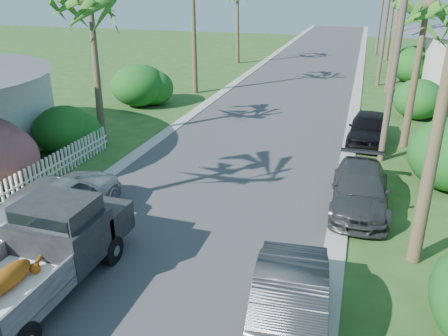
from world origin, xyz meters
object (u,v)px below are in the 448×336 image
(parked_car_rf, at_px, (368,128))
(parked_car_rn, at_px, (288,315))
(palm_r_b, at_px, (427,5))
(utility_pole_c, at_px, (386,18))
(utility_pole_b, at_px, (398,46))
(parked_car_ln, at_px, (57,203))
(parked_car_rm, at_px, (360,190))
(utility_pole_d, at_px, (382,7))
(pickup_truck, at_px, (54,245))

(parked_car_rf, bearing_deg, parked_car_rn, -92.47)
(palm_r_b, distance_m, utility_pole_c, 13.11)
(utility_pole_b, bearing_deg, parked_car_ln, -137.00)
(parked_car_rm, height_order, utility_pole_c, utility_pole_c)
(palm_r_b, xyz_separation_m, utility_pole_b, (-1.00, -2.00, -1.35))
(parked_car_rn, bearing_deg, utility_pole_c, 80.07)
(parked_car_rn, xyz_separation_m, utility_pole_d, (2.00, 41.03, 3.89))
(parked_car_ln, xyz_separation_m, utility_pole_b, (9.20, 8.58, 3.76))
(parked_car_rf, relative_size, utility_pole_c, 0.45)
(utility_pole_b, bearing_deg, parked_car_rm, -99.68)
(parked_car_rn, height_order, utility_pole_b, utility_pole_b)
(parked_car_rm, height_order, utility_pole_d, utility_pole_d)
(palm_r_b, bearing_deg, pickup_truck, -124.32)
(parked_car_rn, bearing_deg, parked_car_rf, 78.37)
(pickup_truck, xyz_separation_m, parked_car_rn, (5.66, -0.34, -0.30))
(parked_car_rn, bearing_deg, parked_car_ln, 155.65)
(utility_pole_d, bearing_deg, parked_car_rn, -92.79)
(parked_car_rf, height_order, utility_pole_c, utility_pole_c)
(pickup_truck, distance_m, parked_car_rn, 5.68)
(parked_car_rm, xyz_separation_m, utility_pole_b, (0.78, 4.55, 3.97))
(parked_car_rf, xyz_separation_m, utility_pole_d, (0.60, 27.93, 3.92))
(utility_pole_b, bearing_deg, parked_car_rn, -100.27)
(parked_car_rf, bearing_deg, parked_car_rm, -87.89)
(parked_car_rm, relative_size, parked_car_rf, 1.09)
(utility_pole_d, bearing_deg, utility_pole_b, -90.00)
(parked_car_rn, xyz_separation_m, palm_r_b, (3.00, 13.03, 5.25))
(utility_pole_b, bearing_deg, parked_car_rf, 106.14)
(palm_r_b, xyz_separation_m, utility_pole_d, (-1.00, 28.00, -1.35))
(palm_r_b, height_order, utility_pole_c, utility_pole_c)
(parked_car_rf, relative_size, parked_car_ln, 0.81)
(pickup_truck, bearing_deg, palm_r_b, 55.68)
(parked_car_rn, distance_m, palm_r_b, 14.37)
(parked_car_ln, distance_m, utility_pole_b, 13.13)
(parked_car_ln, relative_size, utility_pole_b, 0.55)
(parked_car_rn, xyz_separation_m, utility_pole_c, (2.00, 26.03, 3.89))
(pickup_truck, height_order, utility_pole_d, utility_pole_d)
(utility_pole_c, bearing_deg, parked_car_rn, -94.39)
(palm_r_b, bearing_deg, utility_pole_b, -116.57)
(pickup_truck, relative_size, utility_pole_c, 0.57)
(pickup_truck, relative_size, parked_car_rn, 1.20)
(parked_car_rn, distance_m, utility_pole_d, 41.27)
(parked_car_rf, bearing_deg, utility_pole_c, 90.97)
(parked_car_rn, distance_m, utility_pole_c, 26.40)
(parked_car_rn, distance_m, utility_pole_b, 11.87)
(parked_car_rm, bearing_deg, parked_car_rf, 87.58)
(utility_pole_b, xyz_separation_m, utility_pole_d, (0.00, 30.00, 0.00))
(parked_car_rf, height_order, utility_pole_b, utility_pole_b)
(parked_car_rm, distance_m, utility_pole_b, 6.09)
(pickup_truck, relative_size, parked_car_rf, 1.28)
(pickup_truck, relative_size, parked_car_ln, 1.03)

